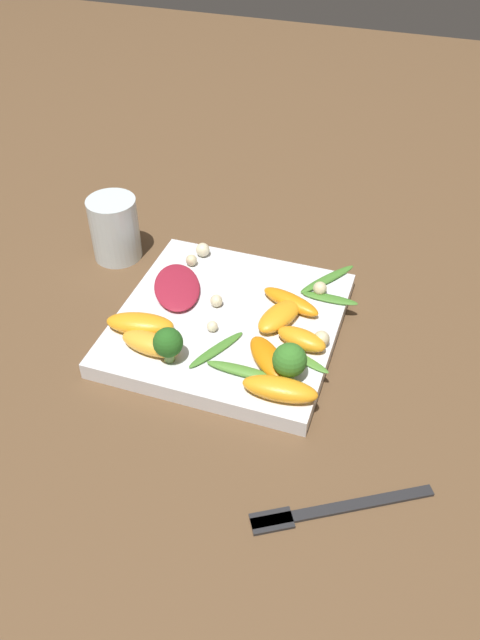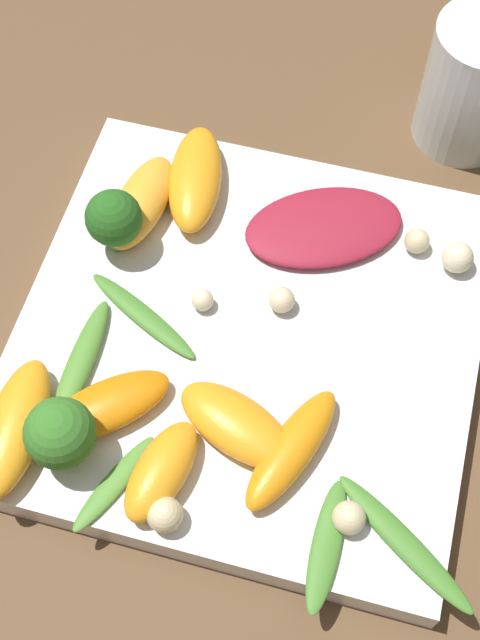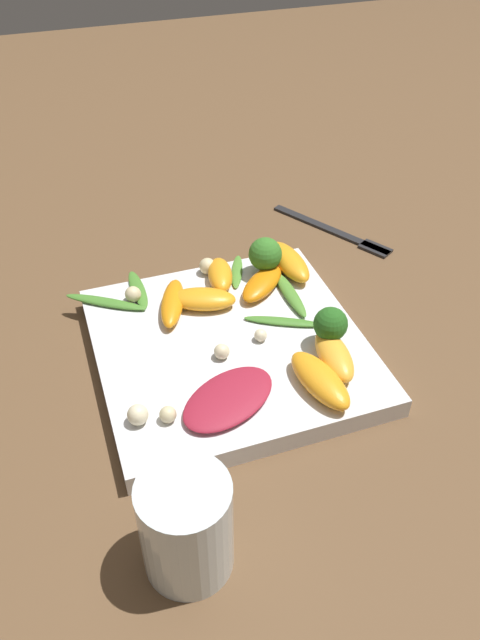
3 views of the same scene
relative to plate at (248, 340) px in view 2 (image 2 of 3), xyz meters
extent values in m
plane|color=brown|center=(0.00, 0.00, -0.01)|extent=(2.40, 2.40, 0.00)
cube|color=white|center=(0.00, 0.00, 0.00)|extent=(0.26, 0.26, 0.02)
cylinder|color=silver|center=(-0.10, -0.20, 0.03)|extent=(0.07, 0.07, 0.09)
ellipsoid|color=maroon|center=(-0.03, -0.08, 0.02)|extent=(0.11, 0.09, 0.01)
ellipsoid|color=orange|center=(0.10, 0.09, 0.02)|extent=(0.03, 0.08, 0.02)
ellipsoid|color=orange|center=(0.06, 0.07, 0.02)|extent=(0.07, 0.07, 0.02)
ellipsoid|color=orange|center=(-0.04, 0.07, 0.02)|extent=(0.05, 0.08, 0.02)
ellipsoid|color=#FCAD33|center=(0.08, -0.06, 0.02)|extent=(0.03, 0.07, 0.02)
ellipsoid|color=orange|center=(0.02, 0.09, 0.02)|extent=(0.04, 0.06, 0.02)
ellipsoid|color=orange|center=(0.06, -0.09, 0.02)|extent=(0.05, 0.08, 0.02)
ellipsoid|color=orange|center=(-0.01, 0.06, 0.02)|extent=(0.08, 0.06, 0.02)
cylinder|color=#7A9E51|center=(0.09, -0.04, 0.02)|extent=(0.01, 0.01, 0.02)
sphere|color=#26601E|center=(0.09, -0.04, 0.04)|extent=(0.03, 0.03, 0.03)
cylinder|color=#84AD5B|center=(0.07, 0.09, 0.02)|extent=(0.01, 0.01, 0.02)
sphere|color=#387A28|center=(0.07, 0.09, 0.04)|extent=(0.04, 0.04, 0.04)
ellipsoid|color=#47842D|center=(-0.10, 0.10, 0.01)|extent=(0.08, 0.06, 0.01)
ellipsoid|color=#47842D|center=(-0.07, 0.11, 0.01)|extent=(0.02, 0.07, 0.00)
ellipsoid|color=#518E33|center=(0.08, 0.05, 0.01)|extent=(0.02, 0.08, 0.01)
ellipsoid|color=#518E33|center=(0.04, 0.10, 0.01)|extent=(0.03, 0.06, 0.00)
ellipsoid|color=#47842D|center=(0.06, 0.01, 0.01)|extent=(0.08, 0.05, 0.00)
sphere|color=beige|center=(-0.08, 0.09, 0.02)|extent=(0.02, 0.02, 0.02)
sphere|color=beige|center=(0.03, -0.01, 0.02)|extent=(0.01, 0.01, 0.01)
sphere|color=beige|center=(-0.01, -0.02, 0.02)|extent=(0.02, 0.02, 0.02)
sphere|color=beige|center=(-0.11, -0.07, 0.02)|extent=(0.02, 0.02, 0.02)
sphere|color=beige|center=(0.01, 0.11, 0.02)|extent=(0.02, 0.02, 0.02)
sphere|color=beige|center=(-0.08, -0.08, 0.02)|extent=(0.01, 0.01, 0.01)
camera|label=1|loc=(0.52, 0.19, 0.50)|focal=35.00mm
camera|label=2|loc=(-0.06, 0.23, 0.45)|focal=50.00mm
camera|label=3|loc=(-0.14, -0.43, 0.42)|focal=35.00mm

